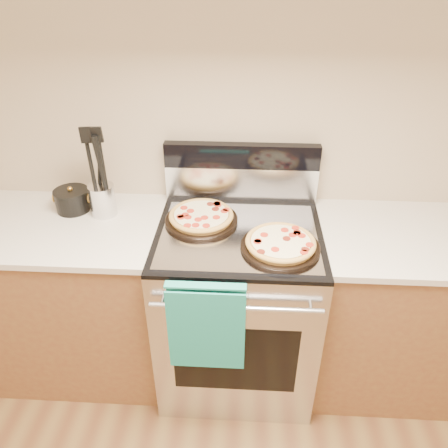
# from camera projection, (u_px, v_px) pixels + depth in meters

# --- Properties ---
(wall_back) EXTENTS (4.00, 0.00, 4.00)m
(wall_back) POSITION_uv_depth(u_px,v_px,m) (243.00, 115.00, 2.06)
(wall_back) COLOR tan
(wall_back) RESTS_ON ground
(range_body) EXTENTS (0.76, 0.68, 0.90)m
(range_body) POSITION_uv_depth(u_px,v_px,m) (237.00, 308.00, 2.25)
(range_body) COLOR #B7B7BC
(range_body) RESTS_ON ground
(oven_window) EXTENTS (0.56, 0.01, 0.40)m
(oven_window) POSITION_uv_depth(u_px,v_px,m) (235.00, 360.00, 1.96)
(oven_window) COLOR black
(oven_window) RESTS_ON range_body
(cooktop) EXTENTS (0.76, 0.68, 0.02)m
(cooktop) POSITION_uv_depth(u_px,v_px,m) (239.00, 233.00, 2.00)
(cooktop) COLOR black
(cooktop) RESTS_ON range_body
(backsplash_lower) EXTENTS (0.76, 0.06, 0.18)m
(backsplash_lower) POSITION_uv_depth(u_px,v_px,m) (241.00, 183.00, 2.21)
(backsplash_lower) COLOR silver
(backsplash_lower) RESTS_ON cooktop
(backsplash_upper) EXTENTS (0.76, 0.06, 0.12)m
(backsplash_upper) POSITION_uv_depth(u_px,v_px,m) (242.00, 156.00, 2.13)
(backsplash_upper) COLOR black
(backsplash_upper) RESTS_ON backsplash_lower
(oven_handle) EXTENTS (0.70, 0.03, 0.03)m
(oven_handle) POSITION_uv_depth(u_px,v_px,m) (236.00, 308.00, 1.74)
(oven_handle) COLOR silver
(oven_handle) RESTS_ON range_body
(dish_towel) EXTENTS (0.32, 0.05, 0.42)m
(dish_towel) POSITION_uv_depth(u_px,v_px,m) (206.00, 325.00, 1.80)
(dish_towel) COLOR #1C8E7B
(dish_towel) RESTS_ON oven_handle
(foil_sheet) EXTENTS (0.70, 0.55, 0.01)m
(foil_sheet) POSITION_uv_depth(u_px,v_px,m) (239.00, 235.00, 1.97)
(foil_sheet) COLOR gray
(foil_sheet) RESTS_ON cooktop
(cabinet_left) EXTENTS (1.00, 0.62, 0.88)m
(cabinet_left) POSITION_uv_depth(u_px,v_px,m) (72.00, 299.00, 2.32)
(cabinet_left) COLOR brown
(cabinet_left) RESTS_ON ground
(countertop_left) EXTENTS (1.02, 0.64, 0.03)m
(countertop_left) POSITION_uv_depth(u_px,v_px,m) (54.00, 227.00, 2.08)
(countertop_left) COLOR beige
(countertop_left) RESTS_ON cabinet_left
(cabinet_right) EXTENTS (1.00, 0.62, 0.88)m
(cabinet_right) POSITION_uv_depth(u_px,v_px,m) (409.00, 312.00, 2.23)
(cabinet_right) COLOR brown
(cabinet_right) RESTS_ON ground
(countertop_right) EXTENTS (1.02, 0.64, 0.03)m
(countertop_right) POSITION_uv_depth(u_px,v_px,m) (432.00, 239.00, 1.99)
(countertop_right) COLOR beige
(countertop_right) RESTS_ON cabinet_right
(pepperoni_pizza_back) EXTENTS (0.39, 0.39, 0.05)m
(pepperoni_pizza_back) POSITION_uv_depth(u_px,v_px,m) (201.00, 217.00, 2.05)
(pepperoni_pizza_back) COLOR #A77733
(pepperoni_pizza_back) RESTS_ON foil_sheet
(pepperoni_pizza_front) EXTENTS (0.44, 0.44, 0.05)m
(pepperoni_pizza_front) POSITION_uv_depth(u_px,v_px,m) (280.00, 244.00, 1.86)
(pepperoni_pizza_front) COLOR #A77733
(pepperoni_pizza_front) RESTS_ON foil_sheet
(utensil_crock) EXTENTS (0.12, 0.12, 0.15)m
(utensil_crock) POSITION_uv_depth(u_px,v_px,m) (103.00, 200.00, 2.11)
(utensil_crock) COLOR silver
(utensil_crock) RESTS_ON countertop_left
(saucepan) EXTENTS (0.17, 0.17, 0.10)m
(saucepan) POSITION_uv_depth(u_px,v_px,m) (72.00, 201.00, 2.15)
(saucepan) COLOR black
(saucepan) RESTS_ON countertop_left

